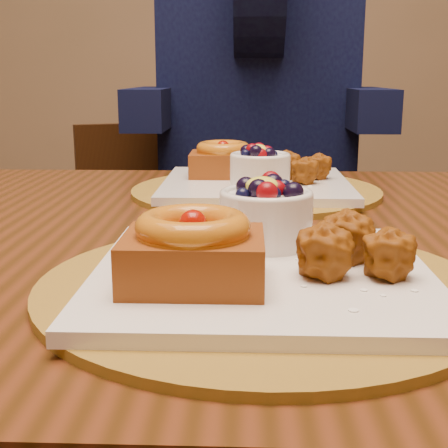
# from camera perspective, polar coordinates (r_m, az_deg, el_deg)

# --- Properties ---
(dining_table) EXTENTS (1.60, 0.90, 0.76)m
(dining_table) POSITION_cam_1_polar(r_m,az_deg,el_deg) (0.77, 3.04, -5.97)
(dining_table) COLOR #361E09
(dining_table) RESTS_ON ground
(place_setting_near) EXTENTS (0.38, 0.38, 0.09)m
(place_setting_near) POSITION_cam_1_polar(r_m,az_deg,el_deg) (0.53, 3.20, -3.37)
(place_setting_near) COLOR brown
(place_setting_near) RESTS_ON dining_table
(place_setting_far) EXTENTS (0.38, 0.38, 0.08)m
(place_setting_far) POSITION_cam_1_polar(r_m,az_deg,el_deg) (0.95, 2.80, 4.12)
(place_setting_far) COLOR brown
(place_setting_far) RESTS_ON dining_table
(chair_far) EXTENTS (0.51, 0.51, 0.80)m
(chair_far) POSITION_cam_1_polar(r_m,az_deg,el_deg) (1.69, -5.89, -3.28)
(chair_far) COLOR black
(chair_far) RESTS_ON ground
(diner) EXTENTS (0.57, 0.54, 0.94)m
(diner) POSITION_cam_1_polar(r_m,az_deg,el_deg) (1.56, 3.13, 15.93)
(diner) COLOR black
(diner) RESTS_ON ground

